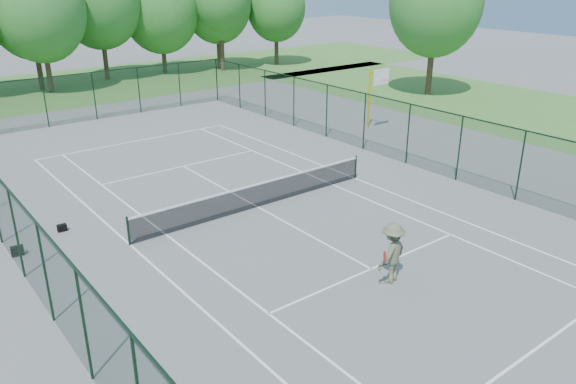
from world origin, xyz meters
name	(u,v)px	position (x,y,z in m)	size (l,w,h in m)	color
ground	(258,207)	(0.00, 0.00, 0.00)	(140.00, 140.00, 0.00)	slate
grass_far	(43,89)	(0.00, 30.00, 0.01)	(80.00, 16.00, 0.01)	#4C7F35
grass_side	(505,106)	(24.00, 4.00, 0.01)	(14.00, 40.00, 0.01)	#4C7F35
court_lines	(258,207)	(0.00, 0.00, 0.00)	(11.05, 23.85, 0.01)	white
tennis_net	(258,194)	(0.00, 0.00, 0.58)	(11.08, 0.08, 1.10)	black
fence_enclosure	(257,171)	(0.00, 0.00, 1.56)	(18.05, 36.05, 3.02)	#16311E
tree_line_far	(30,11)	(0.00, 30.00, 5.99)	(39.40, 6.40, 9.70)	#473624
basketball_goal	(376,87)	(12.35, 5.47, 2.57)	(1.20, 1.43, 3.65)	#D8A205
tree_side	(436,3)	(22.75, 9.81, 6.72)	(6.73, 6.73, 10.65)	#473624
sports_bag_a	(17,251)	(-8.80, 1.64, 0.16)	(0.41, 0.24, 0.33)	black
sports_bag_b	(62,228)	(-7.01, 2.63, 0.13)	(0.33, 0.20, 0.26)	black
tennis_player	(392,253)	(-0.06, -7.27, 0.97)	(1.79, 0.97, 1.95)	#5C6147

